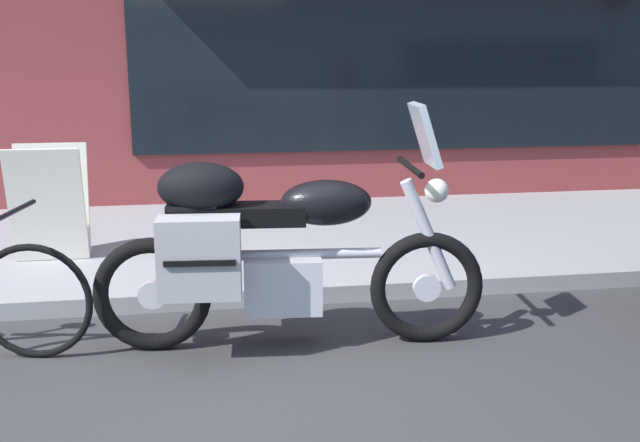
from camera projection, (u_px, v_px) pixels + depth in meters
name	position (u px, v px, depth m)	size (l,w,h in m)	color
ground_plane	(228.00, 398.00, 3.66)	(80.00, 80.00, 0.00)	#373737
touring_motorcycle	(269.00, 247.00, 4.14)	(2.27, 0.62, 1.41)	black
sandwich_board_sign	(49.00, 203.00, 5.59)	(0.55, 0.40, 0.88)	silver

